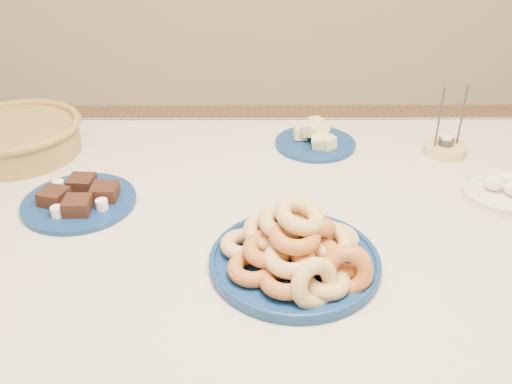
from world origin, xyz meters
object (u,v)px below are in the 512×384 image
Objects in this scene: candle_holder at (445,147)px; egg_bowl at (503,192)px; dining_table at (256,258)px; donut_platter at (297,251)px; melon_plate at (315,139)px; brownie_plate at (79,199)px; wicker_basket at (16,136)px.

candle_holder is 0.78× the size of egg_bowl.
egg_bowl is (0.57, 0.08, 0.13)m from dining_table.
donut_platter is at bearing -65.26° from dining_table.
melon_plate is 0.35m from candle_holder.
donut_platter is (0.08, -0.17, 0.15)m from dining_table.
donut_platter is at bearing -152.94° from egg_bowl.
donut_platter is 0.54m from melon_plate.
melon_plate is 0.87× the size of brownie_plate.
dining_table is 0.73m from wicker_basket.
wicker_basket is 2.13× the size of candle_holder.
wicker_basket is at bearing 168.62° from egg_bowl.
melon_plate is (0.16, 0.37, 0.13)m from dining_table.
candle_holder is 0.24m from egg_bowl.
candle_holder reaches higher than donut_platter.
melon_plate is at bearing 2.93° from wicker_basket.
wicker_basket is at bearing 131.14° from brownie_plate.
wicker_basket is at bearing 145.15° from donut_platter.
wicker_basket is at bearing -177.07° from melon_plate.
dining_table is at bearing -8.72° from brownie_plate.
brownie_plate is (-0.40, 0.06, 0.12)m from dining_table.
melon_plate is 0.73× the size of wicker_basket.
brownie_plate is 0.95m from candle_holder.
dining_table is 3.92× the size of donut_platter.
dining_table is 5.04× the size of brownie_plate.
melon_plate reaches higher than egg_bowl.
brownie_plate is at bearing -178.79° from egg_bowl.
candle_holder is at bearing 15.70° from brownie_plate.
melon_plate is at bearing 80.89° from donut_platter.
melon_plate reaches higher than brownie_plate.
donut_platter is 0.54m from brownie_plate.
egg_bowl is at bearing 27.06° from donut_platter.
melon_plate is at bearing 145.24° from egg_bowl.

